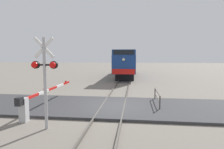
{
  "coord_description": "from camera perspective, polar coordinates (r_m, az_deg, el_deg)",
  "views": [
    {
      "loc": [
        1.36,
        -11.89,
        3.32
      ],
      "look_at": [
        -0.78,
        5.95,
        1.56
      ],
      "focal_mm": 30.69,
      "sensor_mm": 36.0,
      "label": 1
    }
  ],
  "objects": [
    {
      "name": "rail_track_left",
      "position": [
        12.5,
        -3.0,
        -9.44
      ],
      "size": [
        0.08,
        80.0,
        0.15
      ],
      "primitive_type": "cube",
      "color": "#59544C",
      "rests_on": "ground_plane"
    },
    {
      "name": "crossing_gate",
      "position": [
        11.56,
        -22.04,
        -7.14
      ],
      "size": [
        0.36,
        7.15,
        1.33
      ],
      "color": "silver",
      "rests_on": "ground_plane"
    },
    {
      "name": "road_surface",
      "position": [
        12.4,
        0.31,
        -9.56
      ],
      "size": [
        36.0,
        5.18,
        0.15
      ],
      "primitive_type": "cube",
      "color": "#38383A",
      "rests_on": "ground_plane"
    },
    {
      "name": "guard_railing",
      "position": [
        13.22,
        13.31,
        -6.3
      ],
      "size": [
        0.08,
        2.88,
        0.95
      ],
      "color": "#4C4742",
      "rests_on": "ground_plane"
    },
    {
      "name": "ground_plane",
      "position": [
        12.42,
        0.31,
        -9.89
      ],
      "size": [
        160.0,
        160.0,
        0.0
      ],
      "primitive_type": "plane",
      "color": "slate"
    },
    {
      "name": "crossing_signal",
      "position": [
        8.96,
        -19.45,
        0.58
      ],
      "size": [
        1.18,
        0.33,
        4.14
      ],
      "color": "#ADADB2",
      "rests_on": "ground_plane"
    },
    {
      "name": "rail_track_right",
      "position": [
        12.34,
        3.67,
        -9.64
      ],
      "size": [
        0.08,
        80.0,
        0.15
      ],
      "primitive_type": "cube",
      "color": "#59544C",
      "rests_on": "ground_plane"
    },
    {
      "name": "locomotive",
      "position": [
        30.81,
        4.32,
        3.25
      ],
      "size": [
        2.95,
        15.96,
        4.08
      ],
      "color": "black",
      "rests_on": "ground_plane"
    }
  ]
}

